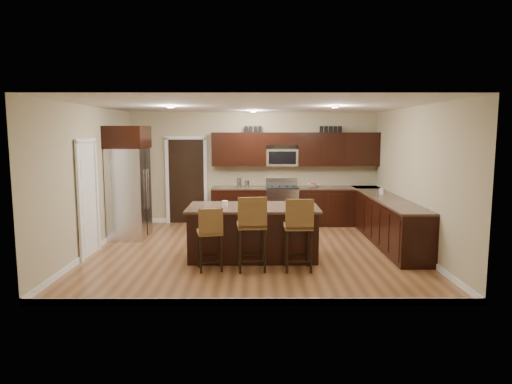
{
  "coord_description": "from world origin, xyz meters",
  "views": [
    {
      "loc": [
        0.03,
        -8.38,
        2.22
      ],
      "look_at": [
        0.05,
        0.4,
        1.07
      ],
      "focal_mm": 32.0,
      "sensor_mm": 36.0,
      "label": 1
    }
  ],
  "objects_px": {
    "stool_left": "(210,232)",
    "refrigerator": "(129,181)",
    "island": "(253,233)",
    "stool_mid": "(252,225)",
    "stool_right": "(298,226)",
    "range": "(282,205)"
  },
  "relations": [
    {
      "from": "refrigerator",
      "to": "stool_mid",
      "type": "bearing_deg",
      "value": -42.65
    },
    {
      "from": "stool_right",
      "to": "stool_mid",
      "type": "bearing_deg",
      "value": 178.94
    },
    {
      "from": "stool_mid",
      "to": "stool_right",
      "type": "relative_size",
      "value": 1.03
    },
    {
      "from": "island",
      "to": "refrigerator",
      "type": "xyz_separation_m",
      "value": [
        -2.62,
        1.54,
        0.77
      ]
    },
    {
      "from": "stool_left",
      "to": "stool_mid",
      "type": "relative_size",
      "value": 0.85
    },
    {
      "from": "island",
      "to": "stool_mid",
      "type": "height_order",
      "value": "stool_mid"
    },
    {
      "from": "range",
      "to": "island",
      "type": "relative_size",
      "value": 0.48
    },
    {
      "from": "stool_right",
      "to": "stool_left",
      "type": "bearing_deg",
      "value": 178.38
    },
    {
      "from": "stool_mid",
      "to": "stool_right",
      "type": "height_order",
      "value": "stool_mid"
    },
    {
      "from": "refrigerator",
      "to": "island",
      "type": "bearing_deg",
      "value": -30.53
    },
    {
      "from": "range",
      "to": "island",
      "type": "xyz_separation_m",
      "value": [
        -0.68,
        -2.86,
        -0.04
      ]
    },
    {
      "from": "island",
      "to": "stool_left",
      "type": "xyz_separation_m",
      "value": [
        -0.68,
        -0.84,
        0.22
      ]
    },
    {
      "from": "stool_right",
      "to": "range",
      "type": "bearing_deg",
      "value": 89.5
    },
    {
      "from": "refrigerator",
      "to": "stool_right",
      "type": "bearing_deg",
      "value": -35.59
    },
    {
      "from": "stool_right",
      "to": "refrigerator",
      "type": "distance_m",
      "value": 4.14
    },
    {
      "from": "stool_left",
      "to": "refrigerator",
      "type": "distance_m",
      "value": 3.12
    },
    {
      "from": "stool_left",
      "to": "island",
      "type": "bearing_deg",
      "value": 37.94
    },
    {
      "from": "stool_right",
      "to": "refrigerator",
      "type": "xyz_separation_m",
      "value": [
        -3.34,
        2.39,
        0.46
      ]
    },
    {
      "from": "island",
      "to": "stool_right",
      "type": "height_order",
      "value": "stool_right"
    },
    {
      "from": "range",
      "to": "island",
      "type": "distance_m",
      "value": 2.94
    },
    {
      "from": "stool_left",
      "to": "refrigerator",
      "type": "xyz_separation_m",
      "value": [
        -1.93,
        2.38,
        0.56
      ]
    },
    {
      "from": "range",
      "to": "refrigerator",
      "type": "relative_size",
      "value": 0.47
    }
  ]
}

